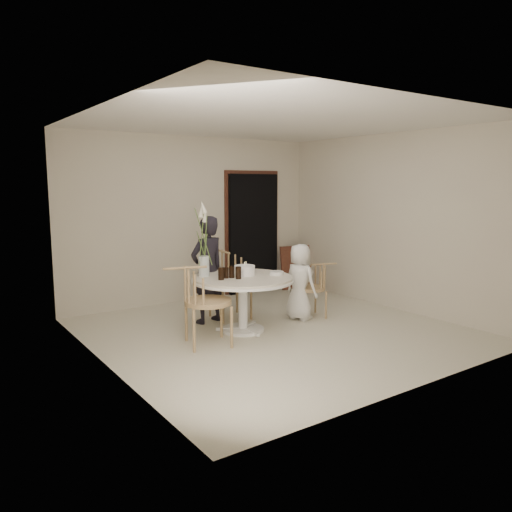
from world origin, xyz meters
TOP-DOWN VIEW (x-y plane):
  - ground at (0.00, 0.00)m, footprint 4.50×4.50m
  - room_shell at (0.00, 0.00)m, footprint 4.50×4.50m
  - doorway at (1.15, 2.19)m, footprint 1.00×0.10m
  - door_trim at (1.15, 2.23)m, footprint 1.12×0.03m
  - table at (-0.35, 0.25)m, footprint 1.33×1.33m
  - picture_frame at (1.95, 1.95)m, footprint 0.62×0.30m
  - chair_far at (-0.13, 1.04)m, footprint 0.57×0.61m
  - chair_right at (0.94, 0.26)m, footprint 0.55×0.52m
  - chair_left at (-1.13, 0.06)m, footprint 0.67×0.64m
  - girl at (-0.52, 0.89)m, footprint 0.60×0.45m
  - boy at (0.64, 0.27)m, footprint 0.43×0.58m
  - birthday_cake at (-0.27, 0.33)m, footprint 0.27×0.27m
  - cola_tumbler_a at (-0.69, 0.24)m, footprint 0.08×0.08m
  - cola_tumbler_b at (-0.47, 0.16)m, footprint 0.09×0.09m
  - cola_tumbler_c at (-0.58, 0.29)m, footprint 0.08×0.08m
  - cola_tumbler_d at (-0.51, 0.28)m, footprint 0.07×0.07m
  - plate_stack at (0.10, 0.11)m, footprint 0.25×0.25m
  - flower_vase at (-0.74, 0.59)m, footprint 0.14×0.14m

SIDE VIEW (x-z plane):
  - ground at x=0.00m, z-range 0.00..0.00m
  - picture_frame at x=1.95m, z-range 0.00..0.79m
  - chair_right at x=0.94m, z-range 0.12..0.91m
  - boy at x=0.64m, z-range 0.00..1.09m
  - table at x=-0.35m, z-range 0.25..0.98m
  - chair_far at x=-0.13m, z-range 0.14..1.11m
  - chair_left at x=-1.13m, z-range 0.14..1.12m
  - girl at x=-0.52m, z-range 0.00..1.50m
  - plate_stack at x=0.10m, z-range 0.73..0.78m
  - birthday_cake at x=-0.27m, z-range 0.71..0.89m
  - cola_tumbler_c at x=-0.58m, z-range 0.73..0.87m
  - cola_tumbler_d at x=-0.51m, z-range 0.73..0.88m
  - cola_tumbler_b at x=-0.47m, z-range 0.73..0.89m
  - cola_tumbler_a at x=-0.69m, z-range 0.73..0.89m
  - doorway at x=1.15m, z-range 0.00..2.10m
  - flower_vase at x=-0.74m, z-range 0.58..1.58m
  - door_trim at x=1.15m, z-range 0.00..2.22m
  - room_shell at x=0.00m, z-range -0.63..3.87m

